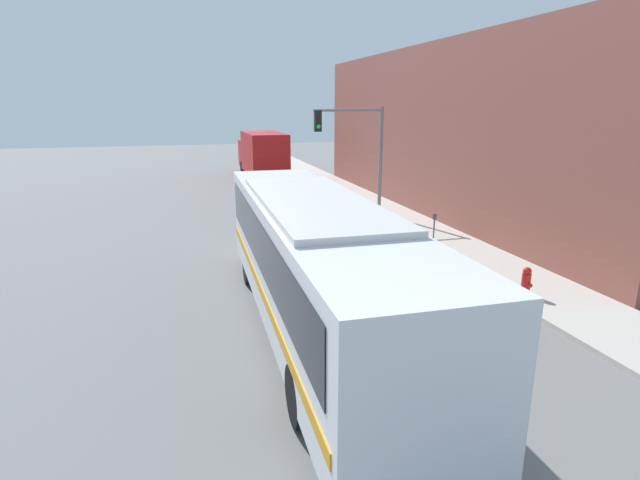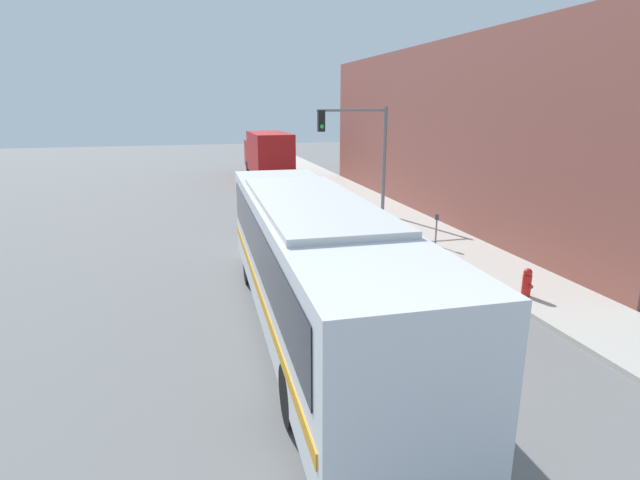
{
  "view_description": "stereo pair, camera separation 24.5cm",
  "coord_description": "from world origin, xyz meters",
  "views": [
    {
      "loc": [
        -3.75,
        -8.11,
        5.14
      ],
      "look_at": [
        0.03,
        5.19,
        1.37
      ],
      "focal_mm": 28.0,
      "sensor_mm": 36.0,
      "label": 1
    },
    {
      "loc": [
        -3.51,
        -8.17,
        5.14
      ],
      "look_at": [
        0.03,
        5.19,
        1.37
      ],
      "focal_mm": 28.0,
      "sensor_mm": 36.0,
      "label": 2
    }
  ],
  "objects": [
    {
      "name": "traffic_light_pole",
      "position": [
        4.08,
        13.36,
        3.52
      ],
      "size": [
        3.28,
        0.35,
        4.9
      ],
      "color": "slate",
      "rests_on": "sidewalk"
    },
    {
      "name": "parking_meter",
      "position": [
        5.1,
        7.77,
        0.94
      ],
      "size": [
        0.14,
        0.14,
        1.18
      ],
      "color": "slate",
      "rests_on": "sidewalk"
    },
    {
      "name": "fire_hydrant",
      "position": [
        5.1,
        2.6,
        0.52
      ],
      "size": [
        0.24,
        0.33,
        0.78
      ],
      "color": "red",
      "rests_on": "sidewalk"
    },
    {
      "name": "delivery_truck",
      "position": [
        2.09,
        27.62,
        1.75
      ],
      "size": [
        2.46,
        8.36,
        3.24
      ],
      "color": "#B21919",
      "rests_on": "ground_plane"
    },
    {
      "name": "ground_plane",
      "position": [
        0.0,
        0.0,
        0.0
      ],
      "size": [
        120.0,
        120.0,
        0.0
      ],
      "primitive_type": "plane",
      "color": "slate"
    },
    {
      "name": "city_bus",
      "position": [
        -0.97,
        2.19,
        1.84
      ],
      "size": [
        2.7,
        11.94,
        3.17
      ],
      "rotation": [
        0.0,
        0.0,
        -0.02
      ],
      "color": "silver",
      "rests_on": "ground_plane"
    },
    {
      "name": "building_facade",
      "position": [
        10.15,
        13.74,
        3.88
      ],
      "size": [
        6.0,
        25.48,
        7.77
      ],
      "color": "brown",
      "rests_on": "ground_plane"
    },
    {
      "name": "sidewalk",
      "position": [
        5.82,
        20.0,
        0.06
      ],
      "size": [
        2.65,
        70.0,
        0.13
      ],
      "color": "#B7B2A8",
      "rests_on": "ground_plane"
    }
  ]
}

